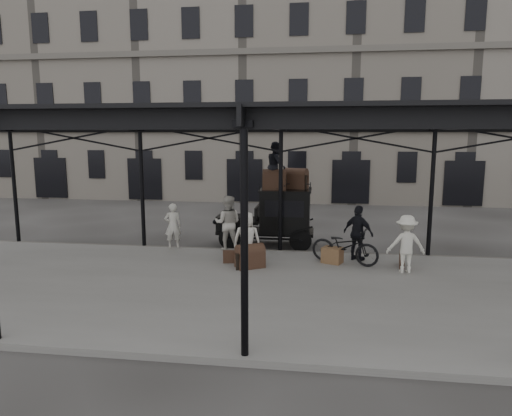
% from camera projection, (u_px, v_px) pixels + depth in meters
% --- Properties ---
extents(ground, '(120.00, 120.00, 0.00)m').
position_uv_depth(ground, '(275.00, 271.00, 14.12)').
color(ground, '#383533').
rests_on(ground, ground).
extents(platform, '(28.00, 8.00, 0.15)m').
position_uv_depth(platform, '(268.00, 290.00, 12.15)').
color(platform, slate).
rests_on(platform, ground).
extents(canopy, '(22.50, 9.00, 4.74)m').
position_uv_depth(canopy, '(269.00, 118.00, 11.71)').
color(canopy, black).
rests_on(canopy, ground).
extents(building_frontage, '(64.00, 8.00, 14.00)m').
position_uv_depth(building_frontage, '(301.00, 92.00, 30.62)').
color(building_frontage, slate).
rests_on(building_frontage, ground).
extents(taxi, '(3.65, 1.55, 2.18)m').
position_uv_depth(taxi, '(277.00, 215.00, 17.09)').
color(taxi, black).
rests_on(taxi, ground).
extents(porter_left, '(0.69, 0.57, 1.62)m').
position_uv_depth(porter_left, '(173.00, 226.00, 16.24)').
color(porter_left, beige).
rests_on(porter_left, platform).
extents(porter_midleft, '(0.96, 0.76, 1.93)m').
position_uv_depth(porter_midleft, '(228.00, 223.00, 15.95)').
color(porter_midleft, beige).
rests_on(porter_midleft, platform).
extents(porter_centre, '(0.87, 0.60, 1.70)m').
position_uv_depth(porter_centre, '(247.00, 239.00, 13.97)').
color(porter_centre, beige).
rests_on(porter_centre, platform).
extents(porter_official, '(1.11, 0.97, 1.79)m').
position_uv_depth(porter_official, '(358.00, 233.00, 14.62)').
color(porter_official, black).
rests_on(porter_official, platform).
extents(porter_right, '(1.14, 0.69, 1.71)m').
position_uv_depth(porter_right, '(406.00, 244.00, 13.36)').
color(porter_right, silver).
rests_on(porter_right, platform).
extents(bicycle, '(2.28, 1.47, 1.13)m').
position_uv_depth(bicycle, '(345.00, 246.00, 14.30)').
color(bicycle, black).
rests_on(bicycle, platform).
extents(porter_roof, '(0.77, 0.93, 1.74)m').
position_uv_depth(porter_roof, '(276.00, 166.00, 16.71)').
color(porter_roof, black).
rests_on(porter_roof, taxi).
extents(steamer_trunk_roof_near, '(0.88, 0.57, 0.62)m').
position_uv_depth(steamer_trunk_roof_near, '(274.00, 181.00, 16.65)').
color(steamer_trunk_roof_near, '#442A1F').
rests_on(steamer_trunk_roof_near, taxi).
extents(steamer_trunk_roof_far, '(0.99, 0.77, 0.63)m').
position_uv_depth(steamer_trunk_roof_far, '(296.00, 180.00, 16.99)').
color(steamer_trunk_roof_far, '#442A1F').
rests_on(steamer_trunk_roof_far, taxi).
extents(steamer_trunk_platform, '(0.98, 0.86, 0.61)m').
position_uv_depth(steamer_trunk_platform, '(250.00, 258.00, 13.92)').
color(steamer_trunk_platform, '#442A1F').
rests_on(steamer_trunk_platform, platform).
extents(wicker_hamper, '(0.73, 0.65, 0.50)m').
position_uv_depth(wicker_hamper, '(332.00, 255.00, 14.43)').
color(wicker_hamper, brown).
rests_on(wicker_hamper, platform).
extents(suitcase_upright, '(0.24, 0.62, 0.45)m').
position_uv_depth(suitcase_upright, '(402.00, 260.00, 14.01)').
color(suitcase_upright, '#442A1F').
rests_on(suitcase_upright, platform).
extents(suitcase_flat, '(0.62, 0.24, 0.40)m').
position_uv_depth(suitcase_flat, '(233.00, 257.00, 14.44)').
color(suitcase_flat, '#442A1F').
rests_on(suitcase_flat, platform).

